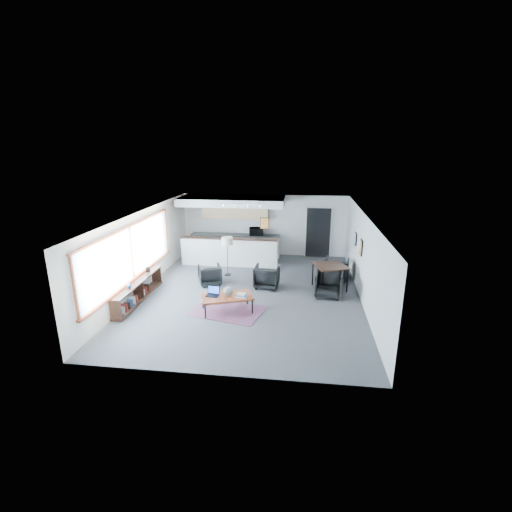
# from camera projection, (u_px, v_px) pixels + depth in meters

# --- Properties ---
(room) EXTENTS (7.02, 9.02, 2.62)m
(room) POSITION_uv_depth(u_px,v_px,m) (249.00, 255.00, 11.64)
(room) COLOR #47474A
(room) RESTS_ON ground
(window) EXTENTS (0.10, 5.95, 1.66)m
(window) POSITION_uv_depth(u_px,v_px,m) (131.00, 254.00, 11.15)
(window) COLOR #8CBFFF
(window) RESTS_ON room
(console) EXTENTS (0.35, 3.00, 0.80)m
(console) POSITION_uv_depth(u_px,v_px,m) (138.00, 291.00, 11.32)
(console) COLOR #321B11
(console) RESTS_ON floor
(kitchenette) EXTENTS (4.20, 1.96, 2.60)m
(kitchenette) POSITION_uv_depth(u_px,v_px,m) (233.00, 226.00, 15.28)
(kitchenette) COLOR white
(kitchenette) RESTS_ON floor
(doorway) EXTENTS (1.10, 0.12, 2.15)m
(doorway) POSITION_uv_depth(u_px,v_px,m) (318.00, 232.00, 15.62)
(doorway) COLOR black
(doorway) RESTS_ON room
(track_light) EXTENTS (1.60, 0.07, 0.15)m
(track_light) POSITION_uv_depth(u_px,v_px,m) (242.00, 205.00, 13.44)
(track_light) COLOR silver
(track_light) RESTS_ON room
(wall_art_lower) EXTENTS (0.03, 0.38, 0.48)m
(wall_art_lower) POSITION_uv_depth(u_px,v_px,m) (361.00, 247.00, 11.53)
(wall_art_lower) COLOR black
(wall_art_lower) RESTS_ON room
(wall_art_upper) EXTENTS (0.03, 0.34, 0.44)m
(wall_art_upper) POSITION_uv_depth(u_px,v_px,m) (356.00, 239.00, 12.78)
(wall_art_upper) COLOR black
(wall_art_upper) RESTS_ON room
(kilim_rug) EXTENTS (2.25, 1.78, 0.01)m
(kilim_rug) POSITION_uv_depth(u_px,v_px,m) (227.00, 311.00, 10.72)
(kilim_rug) COLOR #61324C
(kilim_rug) RESTS_ON floor
(coffee_table) EXTENTS (1.62, 1.24, 0.47)m
(coffee_table) POSITION_uv_depth(u_px,v_px,m) (227.00, 297.00, 10.60)
(coffee_table) COLOR brown
(coffee_table) RESTS_ON floor
(laptop) EXTENTS (0.38, 0.33, 0.25)m
(laptop) POSITION_uv_depth(u_px,v_px,m) (213.00, 293.00, 10.64)
(laptop) COLOR black
(laptop) RESTS_ON coffee_table
(ceramic_pot) EXTENTS (0.27, 0.27, 0.27)m
(ceramic_pot) POSITION_uv_depth(u_px,v_px,m) (228.00, 291.00, 10.57)
(ceramic_pot) COLOR gray
(ceramic_pot) RESTS_ON coffee_table
(book_stack) EXTENTS (0.34, 0.29, 0.10)m
(book_stack) POSITION_uv_depth(u_px,v_px,m) (242.00, 295.00, 10.53)
(book_stack) COLOR silver
(book_stack) RESTS_ON coffee_table
(coaster) EXTENTS (0.09, 0.09, 0.01)m
(coaster) POSITION_uv_depth(u_px,v_px,m) (230.00, 299.00, 10.37)
(coaster) COLOR #E5590C
(coaster) RESTS_ON coffee_table
(armchair_left) EXTENTS (0.93, 0.90, 0.74)m
(armchair_left) POSITION_uv_depth(u_px,v_px,m) (210.00, 274.00, 12.69)
(armchair_left) COLOR black
(armchair_left) RESTS_ON floor
(armchair_right) EXTENTS (0.84, 0.79, 0.82)m
(armchair_right) POSITION_uv_depth(u_px,v_px,m) (267.00, 275.00, 12.43)
(armchair_right) COLOR black
(armchair_right) RESTS_ON floor
(floor_lamp) EXTENTS (0.42, 0.42, 1.43)m
(floor_lamp) POSITION_uv_depth(u_px,v_px,m) (227.00, 242.00, 13.33)
(floor_lamp) COLOR black
(floor_lamp) RESTS_ON floor
(dining_table) EXTENTS (1.24, 1.24, 0.82)m
(dining_table) POSITION_uv_depth(u_px,v_px,m) (330.00, 267.00, 12.19)
(dining_table) COLOR #321B11
(dining_table) RESTS_ON floor
(dining_chair_near) EXTENTS (0.78, 0.74, 0.73)m
(dining_chair_near) POSITION_uv_depth(u_px,v_px,m) (329.00, 285.00, 11.68)
(dining_chair_near) COLOR black
(dining_chair_near) RESTS_ON floor
(dining_chair_far) EXTENTS (0.80, 0.76, 0.72)m
(dining_chair_far) POSITION_uv_depth(u_px,v_px,m) (336.00, 270.00, 13.15)
(dining_chair_far) COLOR black
(dining_chair_far) RESTS_ON floor
(microwave) EXTENTS (0.61, 0.38, 0.39)m
(microwave) POSITION_uv_depth(u_px,v_px,m) (256.00, 231.00, 15.66)
(microwave) COLOR black
(microwave) RESTS_ON kitchenette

